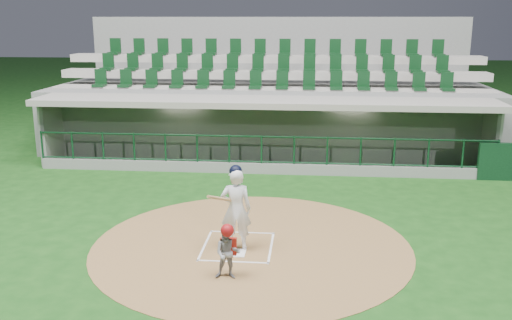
{
  "coord_description": "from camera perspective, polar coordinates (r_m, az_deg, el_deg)",
  "views": [
    {
      "loc": [
        1.54,
        -12.19,
        5.02
      ],
      "look_at": [
        0.14,
        2.6,
        1.3
      ],
      "focal_mm": 40.0,
      "sensor_mm": 36.0,
      "label": 1
    }
  ],
  "objects": [
    {
      "name": "catcher",
      "position": [
        11.31,
        -2.86,
        -9.1
      ],
      "size": [
        0.52,
        0.42,
        1.13
      ],
      "color": "gray",
      "rests_on": "dirt_circle"
    },
    {
      "name": "batter",
      "position": [
        12.53,
        -2.02,
        -4.8
      ],
      "size": [
        0.89,
        0.89,
        1.93
      ],
      "color": "white",
      "rests_on": "dirt_circle"
    },
    {
      "name": "home_plate",
      "position": [
        12.62,
        -2.06,
        -9.27
      ],
      "size": [
        0.43,
        0.43,
        0.02
      ],
      "primitive_type": "cube",
      "color": "white",
      "rests_on": "dirt_circle"
    },
    {
      "name": "batter_box_chalk",
      "position": [
        12.99,
        -1.83,
        -8.6
      ],
      "size": [
        1.55,
        1.8,
        0.01
      ],
      "color": "white",
      "rests_on": "ground"
    },
    {
      "name": "seating_deck",
      "position": [
        23.42,
        1.59,
        5.22
      ],
      "size": [
        17.0,
        6.72,
        5.15
      ],
      "color": "slate",
      "rests_on": "ground"
    },
    {
      "name": "dugout_structure",
      "position": [
        20.47,
        1.2,
        2.64
      ],
      "size": [
        16.4,
        3.7,
        3.0
      ],
      "color": "slate",
      "rests_on": "ground"
    },
    {
      "name": "ground",
      "position": [
        13.27,
        -1.67,
        -8.17
      ],
      "size": [
        120.0,
        120.0,
        0.0
      ],
      "primitive_type": "plane",
      "color": "#134012",
      "rests_on": "ground"
    },
    {
      "name": "dirt_circle",
      "position": [
        13.05,
        -0.45,
        -8.53
      ],
      "size": [
        7.2,
        7.2,
        0.01
      ],
      "primitive_type": "cylinder",
      "color": "brown",
      "rests_on": "ground"
    }
  ]
}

